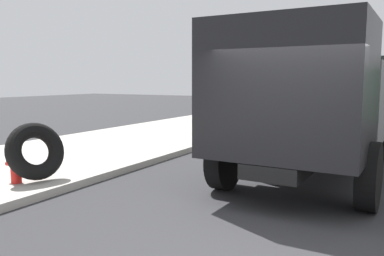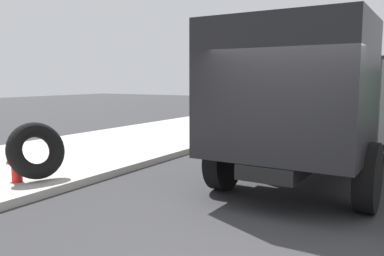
{
  "view_description": "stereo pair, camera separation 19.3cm",
  "coord_description": "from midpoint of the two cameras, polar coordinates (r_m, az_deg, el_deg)",
  "views": [
    {
      "loc": [
        -4.63,
        -1.46,
        2.05
      ],
      "look_at": [
        2.37,
        2.44,
        1.08
      ],
      "focal_mm": 37.39,
      "sensor_mm": 36.0,
      "label": 1
    },
    {
      "loc": [
        -4.54,
        -1.63,
        2.05
      ],
      "look_at": [
        2.37,
        2.44,
        1.08
      ],
      "focal_mm": 37.39,
      "sensor_mm": 36.0,
      "label": 2
    }
  ],
  "objects": [
    {
      "name": "ground_plane",
      "position": [
        5.26,
        11.43,
        -16.19
      ],
      "size": [
        80.0,
        80.0,
        0.0
      ],
      "primitive_type": "plane",
      "color": "#2D2D30"
    },
    {
      "name": "loose_tire",
      "position": [
        8.09,
        -20.71,
        -3.02
      ],
      "size": [
        1.24,
        0.93,
        1.14
      ],
      "primitive_type": "torus",
      "rotation": [
        1.24,
        0.0,
        -0.3
      ],
      "color": "black",
      "rests_on": "sidewalk_curb"
    },
    {
      "name": "fire_hydrant",
      "position": [
        8.08,
        -23.11,
        -4.48
      ],
      "size": [
        0.22,
        0.49,
        0.72
      ],
      "color": "red",
      "rests_on": "sidewalk_curb"
    },
    {
      "name": "dump_truck_blue",
      "position": [
        26.54,
        25.04,
        5.33
      ],
      "size": [
        7.09,
        3.02,
        3.0
      ],
      "color": "#1E3899",
      "rests_on": "ground"
    },
    {
      "name": "dump_truck_gray",
      "position": [
        8.95,
        18.64,
        3.75
      ],
      "size": [
        7.05,
        2.91,
        3.0
      ],
      "color": "slate",
      "rests_on": "ground"
    }
  ]
}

